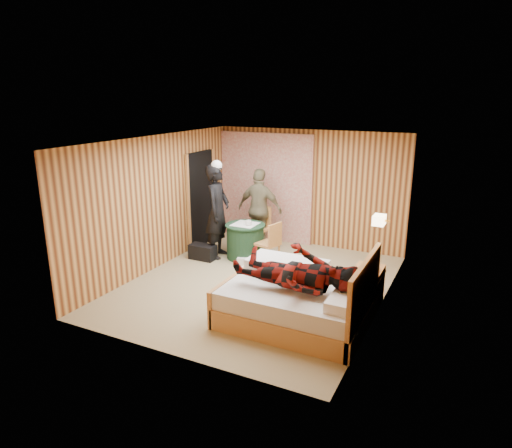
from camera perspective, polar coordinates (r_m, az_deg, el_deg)
The scene contains 23 objects.
floor at distance 8.08m, azimuth 0.23°, elevation -7.52°, with size 4.20×5.00×0.01m, color tan.
ceiling at distance 7.44m, azimuth 0.26°, elevation 10.40°, with size 4.20×5.00×0.01m, color white.
wall_back at distance 9.91m, azimuth 6.65°, elevation 4.44°, with size 4.20×0.02×2.50m, color #DCA254.
wall_left at distance 8.77m, azimuth -12.18°, elevation 2.63°, with size 0.02×5.00×2.50m, color #DCA254.
wall_right at distance 7.03m, azimuth 15.79°, elevation -0.97°, with size 0.02×5.00×2.50m, color #DCA254.
curtain at distance 10.23m, azimuth 1.23°, elevation 4.63°, with size 2.20×0.08×2.40m, color beige.
doorway at distance 9.90m, azimuth -6.91°, elevation 3.08°, with size 0.06×0.90×2.05m, color black.
wall_lamp at distance 7.48m, azimuth 15.16°, elevation 0.49°, with size 0.26×0.24×0.16m.
bed at distance 6.79m, azimuth 5.46°, elevation -9.44°, with size 2.06×1.62×1.11m.
nightstand at distance 7.49m, azimuth 13.73°, elevation -7.47°, with size 0.45×0.61×0.59m.
round_table at distance 9.22m, azimuth -1.35°, elevation -2.10°, with size 0.80×0.80×0.71m.
chair_far at distance 9.70m, azimuth 0.47°, elevation -0.03°, with size 0.49×0.49×0.93m.
chair_near at distance 8.78m, azimuth 1.87°, elevation -2.09°, with size 0.47×0.47×0.86m.
duffel_bag at distance 9.26m, azimuth -6.68°, elevation -3.49°, with size 0.53×0.28×0.30m, color black.
sneaker_left at distance 8.93m, azimuth -1.37°, elevation -4.68°, with size 0.31×0.13×0.14m, color white.
sneaker_right at distance 8.49m, azimuth -0.96°, elevation -5.86°, with size 0.28×0.11×0.12m, color white.
woman_standing at distance 9.16m, azimuth -4.82°, elevation 1.59°, with size 0.69×0.45×1.90m, color black.
man_at_table at distance 9.65m, azimuth 0.48°, elevation 1.87°, with size 1.01×0.42×1.72m, color #756C4E.
man_on_bed at distance 6.32m, azimuth 5.10°, elevation -4.86°, with size 1.77×0.67×0.86m, color maroon.
book_lower at distance 7.33m, azimuth 13.79°, elevation -5.49°, with size 0.17×0.22×0.02m, color white.
book_upper at distance 7.32m, azimuth 13.80°, elevation -5.34°, with size 0.16×0.22×0.02m, color white.
cup_nightstand at distance 7.48m, azimuth 14.12°, elevation -4.77°, with size 0.10×0.10×0.09m, color white.
cup_table at distance 9.01m, azimuth -0.96°, elevation 0.15°, with size 0.12×0.12×0.10m, color white.
Camera 1 is at (3.26, -6.64, 3.25)m, focal length 32.00 mm.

